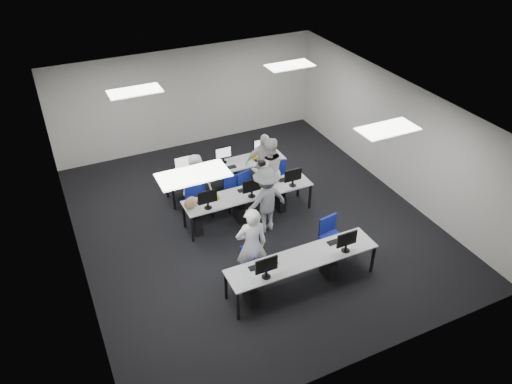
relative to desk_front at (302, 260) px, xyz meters
name	(u,v)px	position (x,y,z in m)	size (l,w,h in m)	color
room	(252,169)	(0.00, 2.40, 0.82)	(9.00, 9.02, 3.00)	black
ceiling_panels	(252,109)	(0.00, 2.40, 2.30)	(5.20, 4.60, 0.02)	white
desk_front	(302,260)	(0.00, 0.00, 0.00)	(3.20, 0.70, 0.73)	#B9BABD
desk_mid	(249,194)	(0.00, 2.60, 0.00)	(3.20, 0.70, 0.73)	#B9BABD
desk_back	(226,167)	(0.00, 4.00, 0.00)	(3.20, 0.70, 0.73)	#B9BABD
equipment_front	(294,275)	(-0.19, -0.02, -0.32)	(2.51, 0.41, 1.19)	#0E22B7
equipment_mid	(242,208)	(-0.19, 2.58, -0.32)	(2.91, 0.41, 1.19)	white
equipment_back	(233,176)	(0.19, 4.02, -0.32)	(2.91, 0.41, 1.19)	white
chair_0	(251,272)	(-0.89, 0.53, -0.42)	(0.49, 0.52, 0.83)	navy
chair_1	(332,245)	(1.06, 0.50, -0.38)	(0.54, 0.58, 0.97)	navy
chair_2	(201,205)	(-1.02, 3.19, -0.39)	(0.49, 0.53, 0.91)	navy
chair_3	(234,199)	(-0.16, 3.13, -0.41)	(0.44, 0.48, 0.85)	navy
chair_4	(274,185)	(1.02, 3.26, -0.39)	(0.48, 0.52, 0.91)	navy
chair_5	(194,202)	(-1.12, 3.40, -0.40)	(0.54, 0.57, 0.89)	navy
chair_6	(240,189)	(0.14, 3.46, -0.40)	(0.53, 0.56, 0.89)	navy
chair_7	(275,178)	(1.19, 3.50, -0.37)	(0.60, 0.63, 0.98)	navy
handbag	(191,203)	(-1.45, 2.58, 0.19)	(0.35, 0.22, 0.29)	#9A724F
student_0	(252,246)	(-0.85, 0.60, 0.21)	(0.65, 0.43, 1.79)	white
student_1	(268,170)	(0.77, 3.08, 0.21)	(0.86, 0.67, 1.77)	white
student_2	(197,182)	(-0.98, 3.55, 0.06)	(0.73, 0.47, 1.49)	white
student_3	(264,163)	(0.85, 3.52, 0.15)	(0.98, 0.41, 1.67)	white
photographer	(266,200)	(0.16, 2.00, 0.16)	(1.08, 0.62, 1.67)	slate
dslr_camera	(262,163)	(0.15, 2.18, 1.05)	(0.14, 0.18, 0.10)	black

